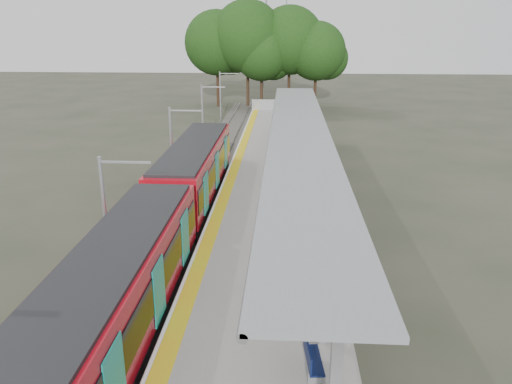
# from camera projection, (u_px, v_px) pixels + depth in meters

# --- Properties ---
(trackbed) EXTENTS (3.00, 70.00, 0.24)m
(trackbed) POSITION_uv_depth(u_px,v_px,m) (204.00, 185.00, 32.94)
(trackbed) COLOR #59544C
(trackbed) RESTS_ON ground
(platform) EXTENTS (6.00, 50.00, 1.00)m
(platform) POSITION_uv_depth(u_px,v_px,m) (272.00, 181.00, 32.57)
(platform) COLOR gray
(platform) RESTS_ON ground
(tactile_strip) EXTENTS (0.60, 50.00, 0.02)m
(tactile_strip) POSITION_uv_depth(u_px,v_px,m) (233.00, 172.00, 32.55)
(tactile_strip) COLOR yellow
(tactile_strip) RESTS_ON platform
(end_fence) EXTENTS (6.00, 0.10, 1.20)m
(end_fence) POSITION_uv_depth(u_px,v_px,m) (279.00, 105.00, 55.81)
(end_fence) COLOR #9EA0A5
(end_fence) RESTS_ON platform
(train) EXTENTS (2.74, 27.60, 3.62)m
(train) POSITION_uv_depth(u_px,v_px,m) (167.00, 213.00, 22.71)
(train) COLOR black
(train) RESTS_ON ground
(canopy) EXTENTS (3.27, 38.00, 3.66)m
(canopy) POSITION_uv_depth(u_px,v_px,m) (300.00, 138.00, 27.69)
(canopy) COLOR #9EA0A5
(canopy) RESTS_ON platform
(tree_cluster) EXTENTS (20.04, 9.36, 13.14)m
(tree_cluster) POSITION_uv_depth(u_px,v_px,m) (263.00, 43.00, 61.61)
(tree_cluster) COLOR #382316
(tree_cluster) RESTS_ON ground
(catenary_masts) EXTENTS (2.08, 48.16, 5.40)m
(catenary_masts) POSITION_uv_depth(u_px,v_px,m) (173.00, 147.00, 31.20)
(catenary_masts) COLOR #9EA0A5
(catenary_masts) RESTS_ON ground
(bench_near) EXTENTS (0.55, 1.41, 0.94)m
(bench_near) POSITION_uv_depth(u_px,v_px,m) (311.00, 358.00, 13.74)
(bench_near) COLOR #0D1844
(bench_near) RESTS_ON platform
(bench_mid) EXTENTS (0.65, 1.61, 1.07)m
(bench_mid) POSITION_uv_depth(u_px,v_px,m) (312.00, 181.00, 29.00)
(bench_mid) COLOR #0D1844
(bench_mid) RESTS_ON platform
(bench_far) EXTENTS (0.97, 1.79, 1.17)m
(bench_far) POSITION_uv_depth(u_px,v_px,m) (293.00, 124.00, 45.30)
(bench_far) COLOR #0D1844
(bench_far) RESTS_ON platform
(info_pillar_near) EXTENTS (0.38, 0.38, 1.66)m
(info_pillar_near) POSITION_uv_depth(u_px,v_px,m) (287.00, 227.00, 21.96)
(info_pillar_near) COLOR beige
(info_pillar_near) RESTS_ON platform
(info_pillar_far) EXTENTS (0.44, 0.44, 1.96)m
(info_pillar_far) POSITION_uv_depth(u_px,v_px,m) (282.00, 148.00, 35.27)
(info_pillar_far) COLOR beige
(info_pillar_far) RESTS_ON platform
(litter_bin) EXTENTS (0.44, 0.44, 0.84)m
(litter_bin) POSITION_uv_depth(u_px,v_px,m) (315.00, 250.00, 20.43)
(litter_bin) COLOR #9EA0A5
(litter_bin) RESTS_ON platform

